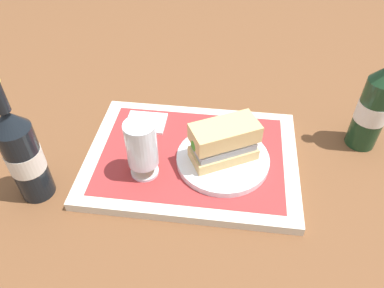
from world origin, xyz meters
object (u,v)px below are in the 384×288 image
Objects in this scene: beer_bottle at (23,154)px; second_bottle at (374,106)px; sandwich at (223,142)px; beer_glass at (142,146)px; plate at (223,159)px.

beer_bottle is 1.00× the size of second_bottle.
second_bottle reaches higher than sandwich.
plate is at bearing -162.65° from beer_glass.
second_bottle is at bearing -161.12° from beer_bottle.
sandwich is at bearing -162.89° from beer_glass.
second_bottle is (-0.31, -0.12, 0.03)m from sandwich.
second_bottle is (-0.30, -0.12, 0.08)m from plate.
beer_glass is 0.47× the size of second_bottle.
second_bottle is at bearing 173.45° from sandwich.
beer_glass is (0.15, 0.05, 0.01)m from sandwich.
sandwich reaches higher than plate.
second_bottle is at bearing -158.46° from plate.
plate is 0.71× the size of beer_bottle.
second_bottle is (-0.66, -0.22, 0.00)m from beer_bottle.
beer_glass reaches higher than plate.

